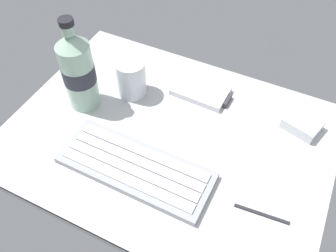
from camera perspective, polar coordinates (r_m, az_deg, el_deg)
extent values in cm
cube|color=#B7BABC|center=(72.98, 0.00, -2.02)|extent=(64.00, 48.00, 2.00)
cube|color=#B7BABC|center=(61.85, -10.02, -16.68)|extent=(64.00, 1.20, 0.80)
cube|color=#93969B|center=(67.11, -5.21, -6.61)|extent=(29.12, 11.32, 1.40)
cube|color=#ADAFB5|center=(67.97, -3.86, -4.15)|extent=(26.70, 2.29, 0.30)
cube|color=#ADAFB5|center=(66.91, -4.79, -5.51)|extent=(26.70, 2.29, 0.30)
cube|color=#ADAFB5|center=(65.91, -5.74, -6.91)|extent=(26.70, 2.29, 0.30)
cube|color=#ADAFB5|center=(64.97, -6.73, -8.35)|extent=(26.70, 2.29, 0.30)
cube|color=silver|center=(80.19, 5.21, 5.62)|extent=(12.24, 7.98, 1.40)
cube|color=silver|center=(79.67, 5.24, 6.00)|extent=(8.59, 6.19, 0.10)
cube|color=#333338|center=(78.80, 9.44, 4.04)|extent=(0.92, 3.82, 1.12)
cylinder|color=silver|center=(78.04, -5.86, 7.63)|extent=(6.40, 6.40, 8.50)
cylinder|color=yellow|center=(78.71, -5.81, 7.10)|extent=(5.50, 5.50, 6.12)
cylinder|color=#9EC1A8|center=(75.38, -13.90, 7.73)|extent=(6.60, 6.60, 15.00)
cone|color=#9EC1A8|center=(69.93, -15.28, 13.11)|extent=(6.60, 6.60, 2.80)
cylinder|color=#9EC1A8|center=(68.63, -15.68, 14.63)|extent=(2.51, 2.51, 1.80)
cylinder|color=black|center=(67.82, -15.95, 15.66)|extent=(2.77, 2.77, 1.20)
cylinder|color=#2D2D38|center=(74.90, -14.01, 8.15)|extent=(6.73, 6.73, 3.80)
cube|color=silver|center=(77.51, 20.59, 0.29)|extent=(8.29, 7.34, 2.40)
cylinder|color=#26262B|center=(64.64, 14.70, -13.29)|extent=(9.53, 1.50, 0.70)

